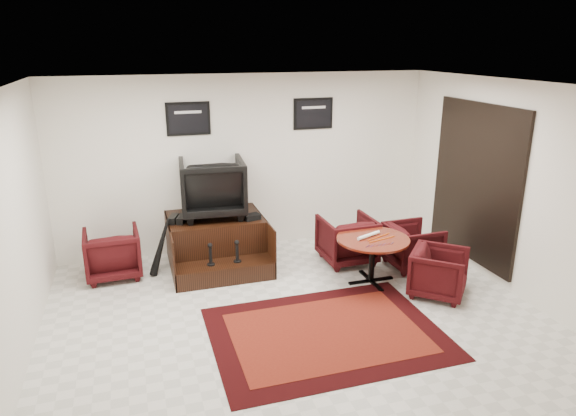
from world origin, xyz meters
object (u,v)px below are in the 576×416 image
Objects in this scene: shine_podium at (216,242)px; shine_chair at (212,184)px; table_chair_back at (347,237)px; table_chair_window at (413,244)px; table_chair_corner at (439,270)px; armchair_side at (112,251)px; meeting_table at (373,244)px.

shine_chair is (0.00, 0.15, 0.88)m from shine_podium.
table_chair_window is at bearing 150.84° from table_chair_back.
shine_podium is 3.27m from table_chair_corner.
meeting_table is at bearing 156.95° from armchair_side.
armchair_side is 1.06× the size of table_chair_window.
armchair_side is at bearing -179.48° from shine_podium.
table_chair_corner is (2.65, -1.92, 0.02)m from shine_podium.
table_chair_back reaches higher than meeting_table.
table_chair_back reaches higher than shine_podium.
shine_podium is 1.51× the size of shine_chair.
shine_podium reaches higher than table_chair_corner.
armchair_side is at bearing 106.93° from table_chair_corner.
table_chair_corner is (0.68, -0.63, -0.22)m from meeting_table.
shine_chair reaches higher than table_chair_back.
table_chair_window is at bearing 32.65° from table_chair_corner.
shine_podium is at bearing 95.66° from table_chair_corner.
table_chair_window is (0.87, -0.46, -0.03)m from table_chair_back.
shine_podium and table_chair_window have the same top height.
table_chair_corner is at bearing 169.84° from table_chair_window.
shine_chair is 1.25× the size of armchair_side.
shine_chair is 1.37× the size of table_chair_corner.
table_chair_back is at bearing 69.03° from table_chair_corner.
table_chair_window is (2.80, -1.14, -0.85)m from shine_chair.
armchair_side reaches higher than table_chair_window.
shine_chair reaches higher than meeting_table.
table_chair_back is 1.09× the size of table_chair_window.
table_chair_back is at bearing 60.64° from table_chair_window.
table_chair_corner is at bearing -35.89° from shine_podium.
shine_chair is 1.22× the size of table_chair_back.
shine_chair reaches higher than armchair_side.
shine_chair is 0.96× the size of meeting_table.
shine_podium is 2.00m from table_chair_back.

